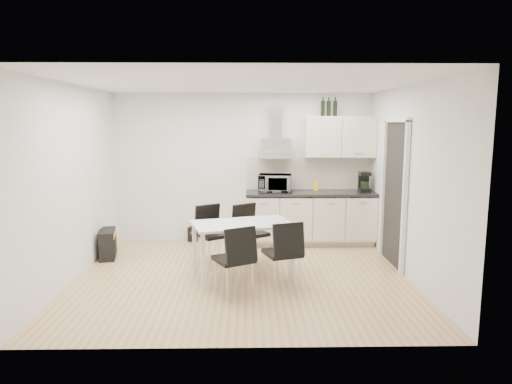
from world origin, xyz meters
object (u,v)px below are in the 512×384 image
at_px(chair_far_right, 251,234).
at_px(kitchenette, 312,196).
at_px(dining_table, 243,229).
at_px(guitar_amp, 108,244).
at_px(chair_far_left, 214,235).
at_px(floor_speaker, 193,234).
at_px(chair_near_right, 282,254).
at_px(chair_near_left, 234,260).

bearing_deg(chair_far_right, kitchenette, -168.13).
distance_m(kitchenette, chair_far_right, 1.59).
distance_m(dining_table, guitar_amp, 2.34).
relative_size(kitchenette, chair_far_left, 2.86).
distance_m(chair_far_right, floor_speaker, 1.66).
distance_m(kitchenette, chair_near_right, 2.28).
height_order(kitchenette, chair_near_left, kitchenette).
distance_m(kitchenette, dining_table, 2.08).
height_order(chair_near_right, floor_speaker, chair_near_right).
bearing_deg(chair_near_left, floor_speaker, 79.13).
height_order(chair_far_left, floor_speaker, chair_far_left).
relative_size(kitchenette, dining_table, 1.71).
xyz_separation_m(dining_table, chair_near_right, (0.51, -0.44, -0.22)).
height_order(chair_far_left, chair_near_left, same).
relative_size(dining_table, guitar_amp, 2.59).
bearing_deg(guitar_amp, chair_near_left, -50.46).
height_order(chair_far_right, guitar_amp, chair_far_right).
relative_size(chair_near_left, floor_speaker, 3.42).
xyz_separation_m(chair_far_right, chair_near_right, (0.39, -1.03, 0.00)).
height_order(kitchenette, chair_far_right, kitchenette).
distance_m(dining_table, floor_speaker, 2.14).
xyz_separation_m(guitar_amp, floor_speaker, (1.22, 0.98, -0.09)).
bearing_deg(guitar_amp, chair_far_right, -20.06).
bearing_deg(dining_table, chair_near_right, -56.92).
bearing_deg(chair_near_left, kitchenette, 33.41).
bearing_deg(chair_far_right, chair_near_left, 45.82).
bearing_deg(dining_table, guitar_amp, 140.95).
xyz_separation_m(chair_near_left, floor_speaker, (-0.80, 2.55, -0.31)).
xyz_separation_m(chair_far_right, chair_near_left, (-0.22, -1.28, 0.00)).
relative_size(dining_table, chair_far_right, 1.68).
distance_m(chair_far_right, guitar_amp, 2.27).
xyz_separation_m(chair_near_right, guitar_amp, (-2.63, 1.33, -0.22)).
xyz_separation_m(kitchenette, chair_far_right, (-1.07, -1.11, -0.39)).
relative_size(chair_far_right, floor_speaker, 3.42).
xyz_separation_m(kitchenette, chair_far_left, (-1.62, -1.16, -0.39)).
height_order(chair_near_right, guitar_amp, chair_near_right).
distance_m(kitchenette, chair_far_left, 2.03).
bearing_deg(kitchenette, chair_near_right, -107.51).
bearing_deg(floor_speaker, chair_far_left, -51.82).
xyz_separation_m(dining_table, floor_speaker, (-0.90, 1.87, -0.53)).
distance_m(dining_table, chair_far_right, 0.64).
relative_size(chair_far_left, chair_far_right, 1.00).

